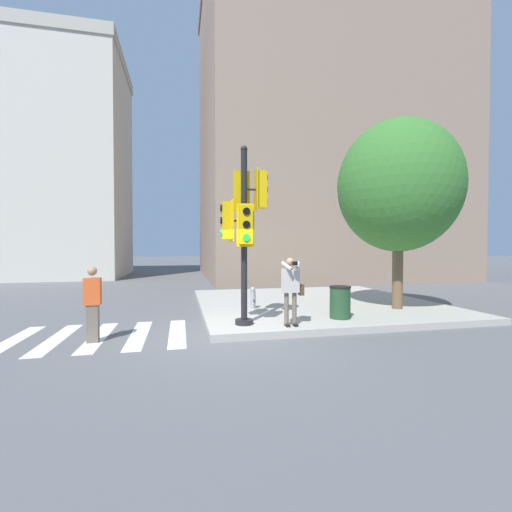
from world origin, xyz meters
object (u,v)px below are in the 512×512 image
(person_photographer, at_px, (291,285))
(street_tree, at_px, (398,186))
(traffic_signal_pole, at_px, (244,219))
(pedestrian_distant, at_px, (93,302))
(fire_hydrant, at_px, (253,298))
(trash_bin, at_px, (340,302))

(person_photographer, height_order, street_tree, street_tree)
(street_tree, bearing_deg, person_photographer, -158.93)
(traffic_signal_pole, height_order, person_photographer, traffic_signal_pole)
(pedestrian_distant, xyz_separation_m, fire_hydrant, (4.07, 2.37, -0.37))
(traffic_signal_pole, xyz_separation_m, pedestrian_distant, (-3.39, -0.26, -1.90))
(pedestrian_distant, xyz_separation_m, street_tree, (8.46, 1.40, 3.09))
(person_photographer, relative_size, street_tree, 0.28)
(person_photographer, height_order, pedestrian_distant, person_photographer)
(pedestrian_distant, distance_m, street_tree, 9.11)
(person_photographer, distance_m, street_tree, 5.10)
(street_tree, xyz_separation_m, trash_bin, (-2.41, -0.97, -3.36))
(traffic_signal_pole, xyz_separation_m, street_tree, (5.07, 1.13, 1.19))
(traffic_signal_pole, relative_size, street_tree, 0.75)
(pedestrian_distant, relative_size, street_tree, 0.28)
(traffic_signal_pole, bearing_deg, pedestrian_distant, -175.58)
(person_photographer, distance_m, fire_hydrant, 2.62)
(pedestrian_distant, height_order, trash_bin, pedestrian_distant)
(street_tree, xyz_separation_m, fire_hydrant, (-4.40, 0.97, -3.46))
(traffic_signal_pole, height_order, trash_bin, traffic_signal_pole)
(pedestrian_distant, distance_m, fire_hydrant, 4.72)
(person_photographer, xyz_separation_m, street_tree, (3.97, 1.53, 2.81))
(person_photographer, relative_size, pedestrian_distant, 0.99)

